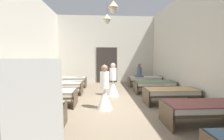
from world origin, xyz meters
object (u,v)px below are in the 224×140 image
at_px(bed_left_row_1, 22,112).
at_px(bed_left_row_3, 62,85).
at_px(bed_left_row_4, 70,80).
at_px(nurse_near_aisle, 113,84).
at_px(bed_right_row_3, 154,84).
at_px(bed_right_row_2, 171,92).
at_px(bed_left_row_2, 48,94).
at_px(bed_right_row_4, 144,79).
at_px(patient_seated_primary, 139,72).
at_px(bed_right_row_1, 202,108).
at_px(nurse_mid_aisle, 105,93).

height_order(bed_left_row_1, bed_left_row_3, same).
xyz_separation_m(bed_left_row_4, nurse_near_aisle, (2.36, -2.13, 0.09)).
bearing_deg(bed_right_row_3, bed_left_row_4, 158.42).
bearing_deg(bed_right_row_2, nurse_near_aisle, 146.51).
distance_m(bed_left_row_2, bed_right_row_4, 5.60).
relative_size(bed_left_row_1, bed_left_row_2, 1.00).
relative_size(bed_left_row_2, patient_seated_primary, 2.38).
height_order(bed_left_row_1, bed_right_row_1, same).
bearing_deg(bed_left_row_2, nurse_near_aisle, 29.61).
height_order(bed_right_row_1, nurse_near_aisle, nurse_near_aisle).
height_order(bed_right_row_3, nurse_near_aisle, nurse_near_aisle).
height_order(bed_right_row_4, patient_seated_primary, patient_seated_primary).
bearing_deg(bed_left_row_3, bed_right_row_4, 21.58).
xyz_separation_m(bed_left_row_2, bed_left_row_4, (0.00, 3.47, 0.00)).
distance_m(bed_right_row_1, bed_right_row_4, 5.21).
height_order(bed_left_row_1, nurse_mid_aisle, nurse_mid_aisle).
bearing_deg(bed_right_row_2, bed_right_row_1, -90.00).
relative_size(bed_left_row_3, bed_right_row_4, 1.00).
distance_m(bed_left_row_1, bed_right_row_4, 6.81).
distance_m(bed_right_row_1, bed_left_row_4, 6.81).
bearing_deg(bed_left_row_2, nurse_mid_aisle, -11.54).
relative_size(bed_right_row_1, bed_right_row_2, 1.00).
bearing_deg(nurse_mid_aisle, bed_right_row_2, -169.05).
bearing_deg(nurse_near_aisle, patient_seated_primary, 73.96).
relative_size(bed_left_row_3, bed_right_row_3, 1.00).
height_order(bed_right_row_2, bed_left_row_3, same).
distance_m(bed_left_row_2, nurse_near_aisle, 2.72).
bearing_deg(bed_right_row_2, bed_left_row_2, 180.00).
relative_size(bed_right_row_1, bed_right_row_4, 1.00).
height_order(bed_left_row_3, patient_seated_primary, patient_seated_primary).
bearing_deg(bed_right_row_3, nurse_near_aisle, -169.01).
distance_m(bed_left_row_2, bed_right_row_2, 4.39).
bearing_deg(bed_left_row_3, nurse_mid_aisle, -47.49).
bearing_deg(bed_right_row_2, bed_right_row_4, 90.00).
height_order(bed_left_row_2, bed_right_row_2, same).
bearing_deg(bed_right_row_3, bed_right_row_1, -90.00).
xyz_separation_m(bed_left_row_3, nurse_near_aisle, (2.36, -0.39, 0.09)).
height_order(bed_left_row_3, nurse_mid_aisle, nurse_mid_aisle).
bearing_deg(nurse_near_aisle, bed_left_row_3, -166.12).
bearing_deg(bed_left_row_1, nurse_near_aisle, 52.50).
relative_size(bed_right_row_2, bed_left_row_3, 1.00).
xyz_separation_m(bed_right_row_4, nurse_mid_aisle, (-2.43, -3.87, 0.09)).
bearing_deg(bed_right_row_4, patient_seated_primary, -166.18).
bearing_deg(bed_left_row_1, bed_right_row_4, 49.87).
relative_size(bed_right_row_4, nurse_mid_aisle, 1.28).
bearing_deg(bed_left_row_4, bed_right_row_1, -49.87).
distance_m(bed_left_row_4, patient_seated_primary, 4.07).
bearing_deg(bed_right_row_4, bed_right_row_1, -90.00).
bearing_deg(bed_right_row_4, bed_left_row_3, -158.42).
distance_m(bed_left_row_1, bed_right_row_1, 4.39).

